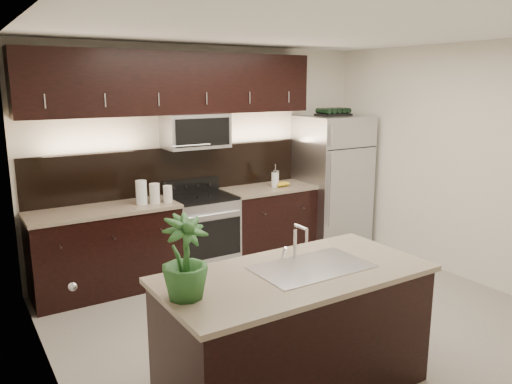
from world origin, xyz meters
TOP-DOWN VIEW (x-y plane):
  - ground at (0.00, 0.00)m, footprint 4.50×4.50m
  - room_walls at (-0.11, -0.04)m, footprint 4.52×4.02m
  - counter_run at (-0.46, 1.69)m, footprint 3.51×0.65m
  - upper_fixtures at (-0.43, 1.84)m, footprint 3.49×0.40m
  - island at (-0.77, -0.89)m, footprint 1.96×0.96m
  - sink_faucet at (-0.62, -0.88)m, footprint 0.84×0.50m
  - refrigerator at (1.72, 1.63)m, footprint 0.88×0.79m
  - wine_rack at (1.72, 1.63)m, footprint 0.45×0.28m
  - plant at (-1.61, -0.89)m, footprint 0.33×0.33m
  - canisters at (-0.89, 1.62)m, footprint 0.39×0.17m
  - french_press at (0.79, 1.64)m, footprint 0.10×0.10m
  - bananas at (0.81, 1.61)m, footprint 0.22×0.18m

SIDE VIEW (x-z plane):
  - ground at x=0.00m, z-range 0.00..0.00m
  - counter_run at x=-0.46m, z-range 0.00..0.94m
  - island at x=-0.77m, z-range 0.00..0.94m
  - refrigerator at x=1.72m, z-range 0.00..1.82m
  - sink_faucet at x=-0.62m, z-range 0.81..1.10m
  - bananas at x=0.81m, z-range 0.94..1.00m
  - french_press at x=0.79m, z-range 0.90..1.19m
  - canisters at x=-0.89m, z-range 0.92..1.19m
  - plant at x=-1.61m, z-range 0.94..1.47m
  - room_walls at x=-0.11m, z-range 0.34..3.05m
  - wine_rack at x=1.72m, z-range 1.82..1.92m
  - upper_fixtures at x=-0.43m, z-range 1.31..2.97m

